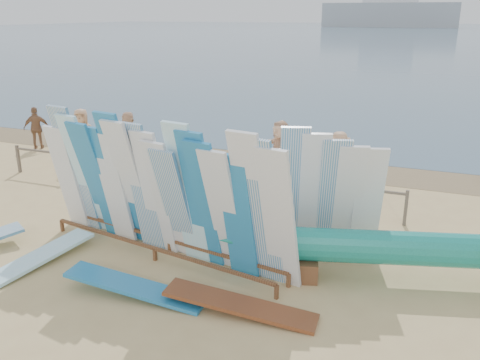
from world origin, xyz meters
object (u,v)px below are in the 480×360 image
at_px(beach_chair_left, 230,182).
at_px(beachgoer_extra_1, 37,128).
at_px(stroller, 304,182).
at_px(beachgoer_5, 280,150).
at_px(flat_board_b, 36,265).
at_px(beachgoer_6, 317,168).
at_px(side_surfboard_rack, 321,199).
at_px(beach_chair_right, 238,177).
at_px(flat_board_c, 240,313).
at_px(beachgoer_9, 338,160).
at_px(beachgoer_8, 292,167).
at_px(flat_board_d, 136,296).
at_px(outrigger_canoe, 410,251).
at_px(beachgoer_4, 190,160).
at_px(main_surfboard_rack, 160,195).
at_px(beachgoer_11, 129,134).
at_px(vendor_table, 260,247).
at_px(beachgoer_0, 83,137).

height_order(beach_chair_left, beachgoer_extra_1, beachgoer_extra_1).
relative_size(stroller, beachgoer_5, 0.63).
bearing_deg(flat_board_b, beachgoer_6, 64.25).
bearing_deg(flat_board_b, stroller, 66.60).
bearing_deg(beachgoer_6, side_surfboard_rack, 53.29).
distance_m(beach_chair_left, beach_chair_right, 0.39).
bearing_deg(flat_board_c, beachgoer_9, -5.73).
relative_size(beach_chair_left, beachgoer_5, 0.44).
relative_size(beachgoer_5, beachgoer_8, 1.09).
height_order(flat_board_d, beach_chair_left, beach_chair_left).
relative_size(outrigger_canoe, flat_board_c, 2.68).
xyz_separation_m(flat_board_d, flat_board_c, (1.99, 0.17, 0.00)).
distance_m(stroller, beachgoer_extra_1, 10.93).
bearing_deg(beachgoer_extra_1, flat_board_c, 110.72).
bearing_deg(beachgoer_4, flat_board_b, 3.83).
xyz_separation_m(main_surfboard_rack, beachgoer_11, (-5.07, 6.62, -0.58)).
relative_size(vendor_table, beachgoer_extra_1, 0.65).
bearing_deg(beachgoer_9, beachgoer_5, 142.90).
xyz_separation_m(flat_board_d, beachgoer_4, (-1.88, 6.08, 0.77)).
height_order(main_surfboard_rack, flat_board_c, main_surfboard_rack).
relative_size(side_surfboard_rack, beachgoer_5, 1.56).
bearing_deg(main_surfboard_rack, beachgoer_6, 73.86).
xyz_separation_m(flat_board_d, beachgoer_8, (1.21, 6.22, 0.85)).
bearing_deg(beachgoer_6, flat_board_b, 1.93).
xyz_separation_m(beachgoer_4, beachgoer_6, (3.83, 0.05, 0.16)).
xyz_separation_m(flat_board_c, beachgoer_6, (-0.04, 5.96, 0.94)).
distance_m(beachgoer_5, beachgoer_0, 6.78).
distance_m(side_surfboard_rack, beachgoer_11, 9.79).
bearing_deg(beachgoer_extra_1, outrigger_canoe, 123.39).
height_order(flat_board_d, flat_board_c, flat_board_d).
distance_m(flat_board_d, beachgoer_9, 7.74).
relative_size(main_surfboard_rack, flat_board_c, 2.29).
relative_size(main_surfboard_rack, beach_chair_right, 6.63).
relative_size(flat_board_c, flat_board_b, 1.00).
height_order(stroller, beachgoer_11, beachgoer_11).
bearing_deg(flat_board_d, beachgoer_0, 39.89).
bearing_deg(beach_chair_right, side_surfboard_rack, -44.18).
relative_size(beachgoer_5, beachgoer_9, 1.09).
relative_size(flat_board_c, beachgoer_5, 1.46).
relative_size(flat_board_c, beach_chair_left, 3.28).
bearing_deg(flat_board_c, beachgoer_8, 4.01).
height_order(outrigger_canoe, flat_board_d, outrigger_canoe).
bearing_deg(beachgoer_5, beachgoer_extra_1, -144.35).
height_order(beach_chair_right, beachgoer_6, beachgoer_6).
bearing_deg(flat_board_d, beachgoer_11, 30.35).
relative_size(beachgoer_9, beachgoer_extra_1, 1.07).
bearing_deg(beach_chair_left, outrigger_canoe, -23.00).
height_order(stroller, beachgoer_5, beachgoer_5).
height_order(vendor_table, beachgoer_4, beachgoer_4).
distance_m(flat_board_c, beachgoer_6, 6.03).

